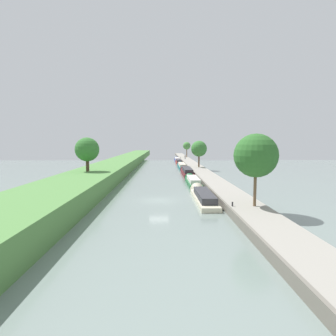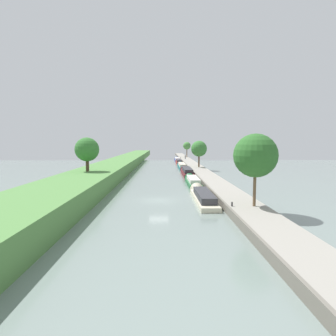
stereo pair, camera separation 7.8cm
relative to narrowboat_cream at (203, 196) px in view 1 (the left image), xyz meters
name	(u,v)px [view 1 (the left image)]	position (x,y,z in m)	size (l,w,h in m)	color
ground_plane	(159,200)	(-5.67, -0.31, -0.52)	(160.00, 160.00, 0.00)	slate
left_grassy_bank	(68,191)	(-17.26, -0.31, 0.75)	(8.31, 260.00, 2.54)	#518442
right_towpath	(232,197)	(3.77, -0.31, -0.09)	(4.01, 260.00, 0.85)	gray
stone_quay	(216,197)	(1.64, -0.31, -0.07)	(0.25, 260.00, 0.90)	#6B665B
narrowboat_cream	(203,196)	(0.00, 0.00, 0.00)	(2.18, 13.60, 2.08)	beige
narrowboat_green	(193,181)	(0.10, 13.90, 0.03)	(2.05, 12.29, 2.01)	#1E6033
narrowboat_maroon	(187,172)	(0.27, 28.74, 0.16)	(2.17, 14.96, 2.30)	maroon
narrowboat_teal	(182,166)	(0.19, 46.09, 0.05)	(1.98, 16.35, 2.03)	#195B60
narrowboat_red	(179,162)	(0.25, 62.56, 0.07)	(1.91, 13.46, 1.93)	maroon
narrowboat_blue	(177,159)	(0.36, 76.64, -0.01)	(1.98, 12.86, 1.88)	#283D93
tree_rightbank_near	(256,156)	(4.39, -7.39, 5.59)	(4.51, 4.51, 7.53)	brown
tree_rightbank_midnear	(199,149)	(4.20, 38.04, 5.17)	(4.15, 4.15, 6.94)	brown
tree_rightbank_midfar	(187,146)	(4.97, 86.74, 5.21)	(3.26, 3.26, 6.56)	brown
tree_leftbank_downstream	(87,150)	(-17.91, 11.62, 5.70)	(4.02, 4.02, 5.72)	#4C3828
person_walking	(185,157)	(3.17, 71.83, 1.21)	(0.34, 0.34, 1.66)	#282D42
mooring_bollard_near	(232,204)	(2.07, -7.46, 0.56)	(0.16, 0.16, 0.45)	black
mooring_bollard_far	(181,157)	(2.07, 82.33, 0.56)	(0.16, 0.16, 0.45)	black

